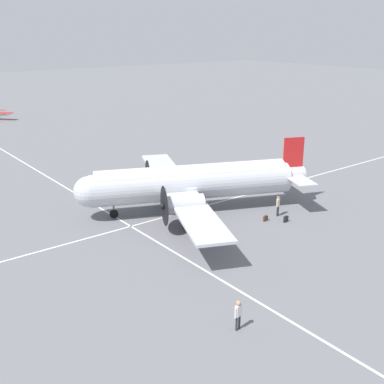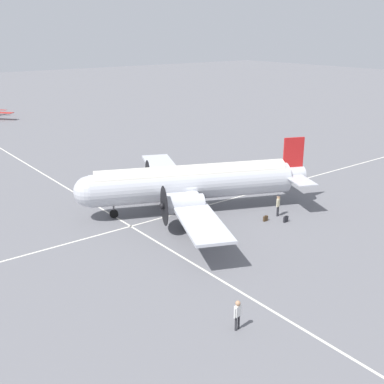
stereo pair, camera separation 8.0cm
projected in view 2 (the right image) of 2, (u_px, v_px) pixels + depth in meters
ground_plane at (192, 211)px, 40.24m from camera, size 300.00×300.00×0.00m
apron_line_eastwest at (190, 210)px, 40.43m from camera, size 120.00×0.16×0.01m
apron_line_northsouth at (132, 227)px, 36.90m from camera, size 0.16×120.00×0.01m
airliner_main at (187, 182)px, 39.33m from camera, size 18.97×21.52×5.80m
crew_foreground at (238, 312)px, 24.00m from camera, size 0.56×0.27×1.66m
passenger_boarding at (278, 203)px, 38.83m from camera, size 0.55×0.41×1.81m
suitcase_near_door at (266, 218)px, 38.04m from camera, size 0.42×0.15×0.47m
suitcase_upright_spare at (286, 219)px, 37.83m from camera, size 0.43×0.15×0.53m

